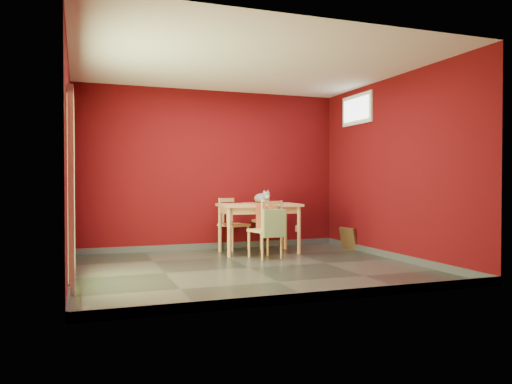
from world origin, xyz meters
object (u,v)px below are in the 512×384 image
object	(u,v)px
dining_table	(259,210)
cat	(262,196)
chair_far_left	(232,223)
picture_frame	(348,238)
chair_far_right	(266,219)
tote_bag	(274,223)
chair_near	(267,229)

from	to	relation	value
dining_table	cat	distance (m)	0.23
chair_far_left	picture_frame	world-z (taller)	chair_far_left
chair_far_right	tote_bag	bearing A→B (deg)	-106.43
picture_frame	tote_bag	bearing A→B (deg)	-156.94
chair_far_right	dining_table	bearing A→B (deg)	-120.58
chair_far_right	chair_near	bearing A→B (deg)	-110.57
chair_near	picture_frame	bearing A→B (deg)	16.35
chair_far_left	chair_near	xyz separation A→B (m)	(0.19, -1.14, -0.00)
chair_near	dining_table	bearing A→B (deg)	81.85
chair_far_right	cat	distance (m)	0.74
cat	tote_bag	bearing A→B (deg)	-74.91
dining_table	tote_bag	size ratio (longest dim) A/B	2.73
chair_far_left	chair_far_right	size ratio (longest dim) A/B	0.89
dining_table	picture_frame	xyz separation A→B (m)	(1.60, -0.07, -0.51)
dining_table	cat	bearing A→B (deg)	39.38
dining_table	cat	xyz separation A→B (m)	(0.07, 0.06, 0.21)
picture_frame	chair_far_left	bearing A→B (deg)	160.98
chair_near	chair_far_right	bearing A→B (deg)	69.43
chair_far_right	chair_near	size ratio (longest dim) A/B	1.12
chair_far_left	tote_bag	bearing A→B (deg)	-80.48
chair_far_left	picture_frame	distance (m)	1.99
dining_table	chair_far_right	xyz separation A→B (m)	(0.36, 0.61, -0.20)
chair_far_left	picture_frame	bearing A→B (deg)	-19.02
picture_frame	chair_near	bearing A→B (deg)	-163.65
picture_frame	dining_table	bearing A→B (deg)	177.33
chair_near	tote_bag	bearing A→B (deg)	-80.88
chair_far_left	tote_bag	size ratio (longest dim) A/B	1.82
tote_bag	cat	xyz separation A→B (m)	(0.12, 0.83, 0.37)
dining_table	picture_frame	distance (m)	1.68
cat	chair_far_left	bearing A→B (deg)	147.66
dining_table	chair_far_right	world-z (taller)	chair_far_right
dining_table	chair_near	distance (m)	0.63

